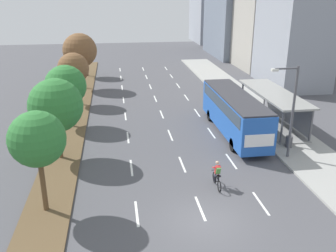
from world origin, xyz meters
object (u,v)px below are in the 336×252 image
at_px(bus_shelter, 276,105).
at_px(median_tree_farthest, 86,50).
at_px(median_tree_nearest, 37,139).
at_px(streetlight, 291,106).
at_px(median_tree_fourth, 73,68).
at_px(median_tree_second, 56,106).
at_px(trash_bin, 289,142).
at_px(bus, 234,110).
at_px(median_tree_third, 66,86).
at_px(cyclist, 217,176).
at_px(median_tree_fifth, 80,50).

bearing_deg(bus_shelter, median_tree_farthest, 128.29).
xyz_separation_m(median_tree_nearest, streetlight, (15.77, 4.44, -0.33)).
height_order(median_tree_nearest, median_tree_farthest, median_tree_nearest).
bearing_deg(median_tree_farthest, median_tree_fourth, -91.67).
relative_size(bus_shelter, median_tree_farthest, 1.98).
relative_size(median_tree_second, trash_bin, 6.70).
xyz_separation_m(median_tree_fourth, median_tree_farthest, (0.39, 13.41, -0.17)).
distance_m(bus, median_tree_third, 14.31).
relative_size(cyclist, streetlight, 0.28).
bearing_deg(median_tree_farthest, cyclist, -73.52).
height_order(bus, median_tree_third, median_tree_third).
bearing_deg(median_tree_fourth, cyclist, -62.25).
bearing_deg(cyclist, median_tree_third, 129.27).
bearing_deg(median_tree_fourth, streetlight, -44.66).
bearing_deg(median_tree_fourth, bus, -37.18).
relative_size(median_tree_third, median_tree_fourth, 1.00).
height_order(cyclist, trash_bin, cyclist).
distance_m(cyclist, median_tree_fourth, 21.61).
relative_size(cyclist, median_tree_farthest, 0.36).
bearing_deg(bus_shelter, cyclist, -128.51).
bearing_deg(bus_shelter, median_tree_fourth, 153.75).
height_order(bus_shelter, bus, bus).
xyz_separation_m(median_tree_second, streetlight, (15.78, -2.27, -0.08)).
bearing_deg(median_tree_nearest, median_tree_third, 90.58).
height_order(median_tree_nearest, median_tree_fourth, median_tree_nearest).
distance_m(bus, trash_bin, 5.08).
xyz_separation_m(bus_shelter, median_tree_fifth, (-17.78, 15.57, 2.75)).
height_order(median_tree_third, median_tree_fifth, median_tree_fifth).
height_order(bus, median_tree_nearest, median_tree_nearest).
distance_m(bus, median_tree_fourth, 17.28).
xyz_separation_m(median_tree_fourth, median_tree_fifth, (0.20, 6.71, 0.79)).
bearing_deg(median_tree_second, median_tree_nearest, -89.89).
bearing_deg(bus, cyclist, -113.61).
height_order(bus_shelter, median_tree_second, median_tree_second).
relative_size(bus_shelter, streetlight, 1.54).
bearing_deg(median_tree_farthest, bus, -60.79).
distance_m(bus, cyclist, 9.41).
relative_size(median_tree_third, streetlight, 0.82).
height_order(median_tree_nearest, streetlight, streetlight).
bearing_deg(median_tree_third, bus_shelter, -6.83).
relative_size(bus_shelter, median_tree_fifth, 1.54).
height_order(median_tree_second, median_tree_fourth, median_tree_second).
distance_m(median_tree_fourth, trash_bin, 22.21).
distance_m(median_tree_nearest, median_tree_third, 13.42).
distance_m(bus, median_tree_fifth, 21.93).
relative_size(median_tree_nearest, median_tree_fifth, 0.86).
relative_size(median_tree_second, streetlight, 0.88).
xyz_separation_m(bus, median_tree_second, (-13.61, -3.02, 1.90)).
bearing_deg(streetlight, bus, 112.28).
height_order(median_tree_third, median_tree_farthest, median_tree_third).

